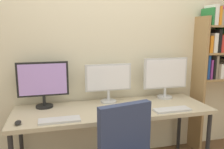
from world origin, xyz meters
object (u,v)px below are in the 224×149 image
object	(u,v)px
monitor_left	(43,82)
monitor_right	(165,75)
keyboard_left	(60,120)
computer_mouse	(18,123)
keyboard_right	(172,110)
bookshelf	(222,60)
monitor_center	(108,80)
desk	(113,113)

from	to	relation	value
monitor_left	monitor_right	world-z (taller)	monitor_right
keyboard_left	computer_mouse	world-z (taller)	computer_mouse
keyboard_right	computer_mouse	world-z (taller)	computer_mouse
bookshelf	computer_mouse	bearing A→B (deg)	-169.52
bookshelf	monitor_left	size ratio (longest dim) A/B	3.54
bookshelf	monitor_right	xyz separation A→B (m)	(-0.79, -0.02, -0.16)
keyboard_left	monitor_center	bearing A→B (deg)	38.30
desk	bookshelf	bearing A→B (deg)	8.76
desk	computer_mouse	distance (m)	0.94
desk	monitor_center	world-z (taller)	monitor_center
monitor_right	keyboard_right	size ratio (longest dim) A/B	1.45
monitor_left	keyboard_right	world-z (taller)	monitor_left
monitor_right	bookshelf	bearing A→B (deg)	1.28
bookshelf	monitor_center	size ratio (longest dim) A/B	3.55
monitor_left	keyboard_right	bearing A→B (deg)	-19.31
desk	monitor_left	size ratio (longest dim) A/B	3.90
monitor_left	monitor_center	world-z (taller)	monitor_left
bookshelf	monitor_center	distance (m)	1.50
keyboard_right	monitor_left	bearing A→B (deg)	160.69
monitor_right	keyboard_right	world-z (taller)	monitor_right
monitor_center	keyboard_left	world-z (taller)	monitor_center
monitor_left	monitor_right	bearing A→B (deg)	0.00
desk	bookshelf	xyz separation A→B (m)	(1.49, 0.23, 0.49)
monitor_center	monitor_right	distance (m)	0.70
monitor_left	computer_mouse	distance (m)	0.54
bookshelf	monitor_right	distance (m)	0.81
monitor_right	computer_mouse	world-z (taller)	monitor_right
keyboard_right	computer_mouse	size ratio (longest dim) A/B	3.94
monitor_left	keyboard_right	distance (m)	1.36
bookshelf	computer_mouse	world-z (taller)	bookshelf
desk	monitor_center	size ratio (longest dim) A/B	3.91
bookshelf	monitor_right	size ratio (longest dim) A/B	3.37
monitor_right	computer_mouse	distance (m)	1.69
desk	keyboard_left	distance (m)	0.61
desk	keyboard_left	bearing A→B (deg)	-157.67
computer_mouse	keyboard_left	bearing A→B (deg)	-2.49
keyboard_right	monitor_center	bearing A→B (deg)	141.70
monitor_right	keyboard_left	size ratio (longest dim) A/B	1.49
bookshelf	monitor_center	xyz separation A→B (m)	(-1.49, -0.02, -0.18)
keyboard_right	computer_mouse	xyz separation A→B (m)	(-1.47, 0.02, 0.01)
monitor_left	bookshelf	bearing A→B (deg)	0.46
keyboard_right	monitor_right	bearing A→B (deg)	72.15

